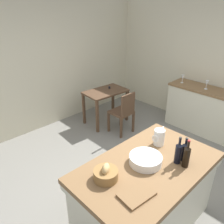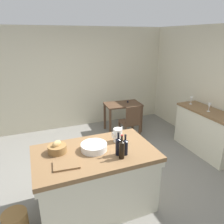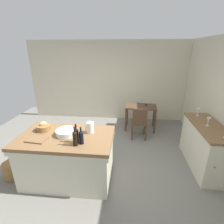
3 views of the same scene
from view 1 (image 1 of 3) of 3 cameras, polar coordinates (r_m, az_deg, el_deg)
The scene contains 16 objects.
ground_plane at distance 3.61m, azimuth 5.19°, elevation -17.88°, with size 6.76×6.76×0.00m, color slate.
wall_back at distance 4.85m, azimuth -18.26°, elevation 10.53°, with size 5.32×0.12×2.60m, color beige.
wall_right at distance 5.04m, azimuth 26.05°, elevation 9.77°, with size 0.12×5.20×2.60m, color beige.
island_table at distance 2.85m, azimuth 8.34°, elevation -19.37°, with size 1.63×0.98×0.90m.
side_cabinet at distance 5.06m, azimuth 21.35°, elevation 0.56°, with size 0.52×1.41×0.93m.
writing_desk at distance 4.97m, azimuth -1.60°, elevation 3.97°, with size 0.94×0.62×0.80m.
wooden_chair at distance 4.60m, azimuth 2.82°, elevation 0.11°, with size 0.40×0.40×0.90m.
pitcher at distance 2.85m, azimuth 11.61°, elevation -6.12°, with size 0.17×0.13×0.24m.
wash_bowl at distance 2.56m, azimuth 8.32°, elevation -11.61°, with size 0.36×0.36×0.09m, color white.
bread_basket at distance 2.34m, azimuth -1.54°, elevation -15.08°, with size 0.25×0.25×0.17m.
cutting_board at distance 2.23m, azimuth 6.11°, elevation -19.63°, with size 0.31×0.22×0.02m, color brown.
wine_bottle_dark at distance 2.65m, azimuth 17.59°, elevation -9.32°, with size 0.07×0.07×0.29m.
wine_bottle_amber at distance 2.59m, azimuth 16.11°, elevation -9.65°, with size 0.07×0.07×0.32m.
wine_bottle_green at distance 2.56m, azimuth 17.99°, elevation -10.34°, with size 0.07×0.07×0.33m.
wine_glass_left at distance 4.82m, azimuth 22.46°, elevation 6.60°, with size 0.07×0.07×0.17m.
wine_glass_middle at distance 5.04m, azimuth 17.14°, elevation 8.20°, with size 0.07×0.07×0.17m.
Camera 1 is at (-2.01, -1.64, 2.51)m, focal length 36.86 mm.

